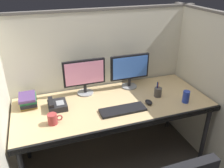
{
  "coord_description": "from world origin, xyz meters",
  "views": [
    {
      "loc": [
        -0.66,
        -1.55,
        1.91
      ],
      "look_at": [
        0.0,
        0.35,
        0.92
      ],
      "focal_mm": 37.13,
      "sensor_mm": 36.0,
      "label": 1
    }
  ],
  "objects_px": {
    "desk": "(114,107)",
    "pen_cup": "(158,92)",
    "monitor_left": "(84,75)",
    "computer_mouse": "(149,102)",
    "monitor_right": "(130,69)",
    "keyboard_main": "(123,110)",
    "desk_phone": "(57,105)",
    "coffee_mug": "(53,119)",
    "soda_can": "(186,97)",
    "book_stack": "(28,100)"
  },
  "relations": [
    {
      "from": "soda_can",
      "to": "desk_phone",
      "type": "height_order",
      "value": "soda_can"
    },
    {
      "from": "keyboard_main",
      "to": "book_stack",
      "type": "relative_size",
      "value": 1.91
    },
    {
      "from": "coffee_mug",
      "to": "desk_phone",
      "type": "bearing_deg",
      "value": 75.83
    },
    {
      "from": "desk",
      "to": "keyboard_main",
      "type": "relative_size",
      "value": 4.42
    },
    {
      "from": "soda_can",
      "to": "desk_phone",
      "type": "distance_m",
      "value": 1.25
    },
    {
      "from": "monitor_left",
      "to": "computer_mouse",
      "type": "xyz_separation_m",
      "value": [
        0.53,
        -0.41,
        -0.2
      ]
    },
    {
      "from": "pen_cup",
      "to": "coffee_mug",
      "type": "distance_m",
      "value": 1.08
    },
    {
      "from": "pen_cup",
      "to": "book_stack",
      "type": "relative_size",
      "value": 0.72
    },
    {
      "from": "desk",
      "to": "book_stack",
      "type": "bearing_deg",
      "value": 163.55
    },
    {
      "from": "computer_mouse",
      "to": "soda_can",
      "type": "distance_m",
      "value": 0.37
    },
    {
      "from": "desk",
      "to": "pen_cup",
      "type": "xyz_separation_m",
      "value": [
        0.47,
        -0.02,
        0.1
      ]
    },
    {
      "from": "monitor_right",
      "to": "book_stack",
      "type": "distance_m",
      "value": 1.08
    },
    {
      "from": "desk_phone",
      "to": "monitor_left",
      "type": "bearing_deg",
      "value": 31.54
    },
    {
      "from": "keyboard_main",
      "to": "soda_can",
      "type": "xyz_separation_m",
      "value": [
        0.64,
        -0.05,
        0.05
      ]
    },
    {
      "from": "soda_can",
      "to": "book_stack",
      "type": "relative_size",
      "value": 0.54
    },
    {
      "from": "keyboard_main",
      "to": "computer_mouse",
      "type": "relative_size",
      "value": 4.48
    },
    {
      "from": "monitor_left",
      "to": "desk_phone",
      "type": "relative_size",
      "value": 2.26
    },
    {
      "from": "monitor_left",
      "to": "computer_mouse",
      "type": "height_order",
      "value": "monitor_left"
    },
    {
      "from": "soda_can",
      "to": "pen_cup",
      "type": "distance_m",
      "value": 0.28
    },
    {
      "from": "desk",
      "to": "computer_mouse",
      "type": "relative_size",
      "value": 19.79
    },
    {
      "from": "computer_mouse",
      "to": "coffee_mug",
      "type": "xyz_separation_m",
      "value": [
        -0.91,
        -0.03,
        0.03
      ]
    },
    {
      "from": "monitor_right",
      "to": "desk_phone",
      "type": "distance_m",
      "value": 0.86
    },
    {
      "from": "monitor_left",
      "to": "keyboard_main",
      "type": "bearing_deg",
      "value": -60.71
    },
    {
      "from": "desk",
      "to": "keyboard_main",
      "type": "xyz_separation_m",
      "value": [
        0.03,
        -0.16,
        0.06
      ]
    },
    {
      "from": "desk",
      "to": "pen_cup",
      "type": "distance_m",
      "value": 0.48
    },
    {
      "from": "computer_mouse",
      "to": "coffee_mug",
      "type": "bearing_deg",
      "value": -178.16
    },
    {
      "from": "desk",
      "to": "monitor_right",
      "type": "bearing_deg",
      "value": 45.06
    },
    {
      "from": "monitor_left",
      "to": "pen_cup",
      "type": "distance_m",
      "value": 0.77
    },
    {
      "from": "keyboard_main",
      "to": "computer_mouse",
      "type": "distance_m",
      "value": 0.29
    },
    {
      "from": "monitor_left",
      "to": "pen_cup",
      "type": "height_order",
      "value": "monitor_left"
    },
    {
      "from": "coffee_mug",
      "to": "computer_mouse",
      "type": "bearing_deg",
      "value": 1.84
    },
    {
      "from": "book_stack",
      "to": "coffee_mug",
      "type": "relative_size",
      "value": 1.79
    },
    {
      "from": "computer_mouse",
      "to": "desk_phone",
      "type": "xyz_separation_m",
      "value": [
        -0.85,
        0.21,
        0.02
      ]
    },
    {
      "from": "computer_mouse",
      "to": "pen_cup",
      "type": "xyz_separation_m",
      "value": [
        0.15,
        0.1,
        0.03
      ]
    },
    {
      "from": "monitor_right",
      "to": "keyboard_main",
      "type": "height_order",
      "value": "monitor_right"
    },
    {
      "from": "desk",
      "to": "monitor_left",
      "type": "xyz_separation_m",
      "value": [
        -0.22,
        0.29,
        0.27
      ]
    },
    {
      "from": "book_stack",
      "to": "coffee_mug",
      "type": "bearing_deg",
      "value": -63.52
    },
    {
      "from": "monitor_right",
      "to": "monitor_left",
      "type": "bearing_deg",
      "value": 178.8
    },
    {
      "from": "pen_cup",
      "to": "desk",
      "type": "bearing_deg",
      "value": 178.02
    },
    {
      "from": "keyboard_main",
      "to": "pen_cup",
      "type": "xyz_separation_m",
      "value": [
        0.44,
        0.14,
        0.04
      ]
    },
    {
      "from": "monitor_right",
      "to": "keyboard_main",
      "type": "distance_m",
      "value": 0.54
    },
    {
      "from": "monitor_left",
      "to": "keyboard_main",
      "type": "relative_size",
      "value": 1.0
    },
    {
      "from": "desk_phone",
      "to": "soda_can",
      "type": "bearing_deg",
      "value": -14.04
    },
    {
      "from": "monitor_left",
      "to": "soda_can",
      "type": "distance_m",
      "value": 1.03
    },
    {
      "from": "desk_phone",
      "to": "coffee_mug",
      "type": "height_order",
      "value": "coffee_mug"
    },
    {
      "from": "monitor_left",
      "to": "book_stack",
      "type": "height_order",
      "value": "monitor_left"
    },
    {
      "from": "monitor_right",
      "to": "coffee_mug",
      "type": "bearing_deg",
      "value": -154.1
    },
    {
      "from": "monitor_left",
      "to": "coffee_mug",
      "type": "relative_size",
      "value": 3.41
    },
    {
      "from": "monitor_left",
      "to": "monitor_right",
      "type": "xyz_separation_m",
      "value": [
        0.5,
        -0.01,
        0.0
      ]
    },
    {
      "from": "monitor_left",
      "to": "computer_mouse",
      "type": "bearing_deg",
      "value": -37.22
    }
  ]
}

